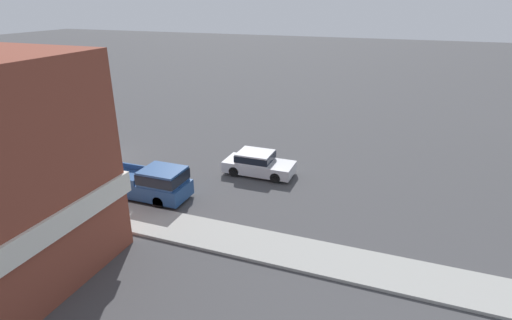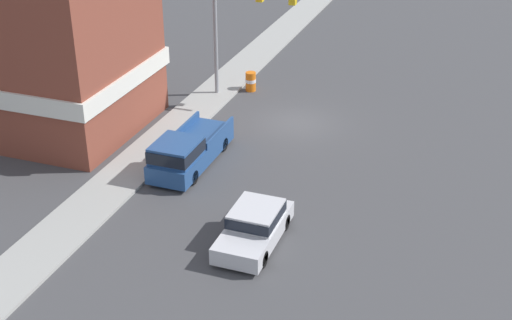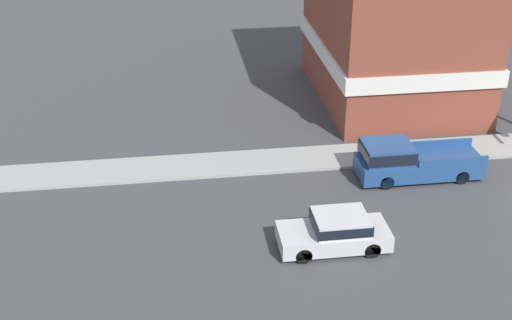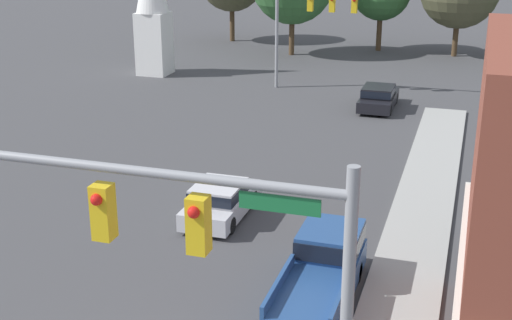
% 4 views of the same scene
% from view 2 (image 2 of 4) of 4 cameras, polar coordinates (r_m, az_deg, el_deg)
% --- Properties ---
extents(ground_plane, '(200.00, 200.00, 0.00)m').
position_cam_2_polar(ground_plane, '(38.28, 3.22, 2.97)').
color(ground_plane, '#424244').
extents(sidewalk_curb, '(2.40, 60.00, 0.14)m').
position_cam_2_polar(sidewalk_curb, '(40.11, -4.60, 4.22)').
color(sidewalk_curb, '#9E9E99').
rests_on(sidewalk_curb, ground).
extents(near_signal_assembly, '(6.86, 0.49, 7.65)m').
position_cam_2_polar(near_signal_assembly, '(39.50, -0.59, 12.29)').
color(near_signal_assembly, gray).
rests_on(near_signal_assembly, ground).
extents(car_lead, '(1.93, 4.38, 1.47)m').
position_cam_2_polar(car_lead, '(27.96, -0.10, -5.21)').
color(car_lead, black).
rests_on(car_lead, ground).
extents(pickup_truck_parked, '(1.99, 5.80, 1.84)m').
position_cam_2_polar(pickup_truck_parked, '(33.37, -5.58, 0.72)').
color(pickup_truck_parked, black).
rests_on(pickup_truck_parked, ground).
extents(construction_barrel, '(0.62, 0.62, 1.15)m').
position_cam_2_polar(construction_barrel, '(42.27, -0.43, 6.31)').
color(construction_barrel, orange).
rests_on(construction_barrel, ground).
extents(corner_brick_building, '(11.54, 8.55, 8.67)m').
position_cam_2_polar(corner_brick_building, '(38.70, -17.69, 8.67)').
color(corner_brick_building, brown).
rests_on(corner_brick_building, ground).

